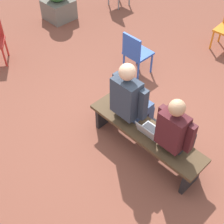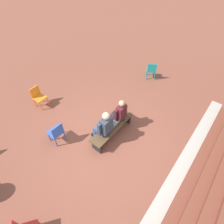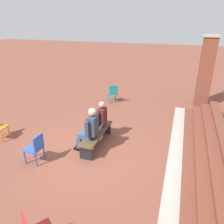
{
  "view_description": "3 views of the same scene",
  "coord_description": "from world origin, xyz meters",
  "views": [
    {
      "loc": [
        -2.04,
        2.42,
        3.65
      ],
      "look_at": [
        -0.12,
        0.54,
        0.93
      ],
      "focal_mm": 50.0,
      "sensor_mm": 36.0,
      "label": 1
    },
    {
      "loc": [
        2.53,
        2.42,
        4.93
      ],
      "look_at": [
        -0.51,
        -0.01,
        0.92
      ],
      "focal_mm": 28.0,
      "sensor_mm": 36.0,
      "label": 2
    },
    {
      "loc": [
        5.1,
        2.42,
        3.68
      ],
      "look_at": [
        -0.81,
        0.49,
        0.99
      ],
      "focal_mm": 35.0,
      "sensor_mm": 36.0,
      "label": 3
    }
  ],
  "objects": [
    {
      "name": "person_adult",
      "position": [
        -0.01,
        0.06,
        0.74
      ],
      "size": [
        0.57,
        0.72,
        1.39
      ],
      "color": "#384C75",
      "rests_on": "ground"
    },
    {
      "name": "bench",
      "position": [
        -0.36,
        0.13,
        0.35
      ],
      "size": [
        1.8,
        0.44,
        0.45
      ],
      "color": "#4C3823",
      "rests_on": "ground"
    },
    {
      "name": "plastic_chair_mid_courtyard",
      "position": [
        0.97,
        -1.1,
        0.48
      ],
      "size": [
        0.43,
        0.43,
        0.84
      ],
      "color": "#2D56B7",
      "rests_on": "ground"
    },
    {
      "name": "plastic_chair_far_right",
      "position": [
        -4.13,
        -0.55,
        0.48
      ],
      "size": [
        0.58,
        0.58,
        0.84
      ],
      "color": "teal",
      "rests_on": "ground"
    },
    {
      "name": "brick_steps",
      "position": [
        -0.36,
        3.47,
        0.22
      ],
      "size": [
        7.22,
        1.2,
        0.6
      ],
      "color": "brown",
      "rests_on": "ground"
    },
    {
      "name": "concrete_strip",
      "position": [
        -0.36,
        2.52,
        0.0
      ],
      "size": [
        8.02,
        0.4,
        0.01
      ],
      "primitive_type": "cube",
      "color": "#A8A399",
      "rests_on": "ground"
    },
    {
      "name": "ground_plane",
      "position": [
        0.0,
        0.0,
        0.0
      ],
      "size": [
        60.0,
        60.0,
        0.0
      ],
      "primitive_type": "plane",
      "color": "brown"
    },
    {
      "name": "plastic_chair_foreground",
      "position": [
        0.27,
        -3.09,
        0.48
      ],
      "size": [
        0.44,
        0.44,
        0.84
      ],
      "color": "orange",
      "rests_on": "ground"
    },
    {
      "name": "person_student",
      "position": [
        -0.78,
        0.06,
        0.7
      ],
      "size": [
        0.52,
        0.66,
        1.31
      ],
      "color": "#232328",
      "rests_on": "ground"
    },
    {
      "name": "laptop",
      "position": [
        -0.43,
        0.14,
        0.5
      ],
      "size": [
        0.32,
        0.29,
        0.21
      ],
      "color": "#9EA0A5",
      "rests_on": "bench"
    }
  ]
}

